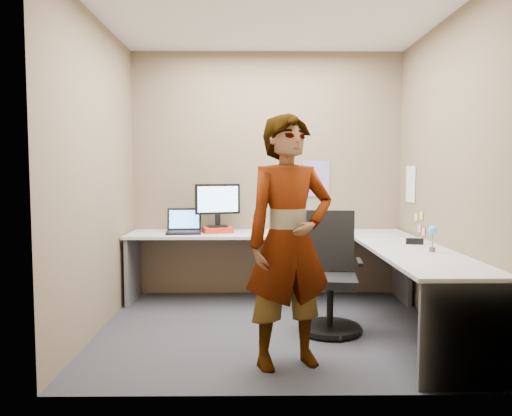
{
  "coord_description": "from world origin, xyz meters",
  "views": [
    {
      "loc": [
        -0.18,
        -4.29,
        1.4
      ],
      "look_at": [
        -0.13,
        0.25,
        1.05
      ],
      "focal_mm": 35.0,
      "sensor_mm": 36.0,
      "label": 1
    }
  ],
  "objects_px": {
    "desk": "(316,255)",
    "monitor": "(218,202)",
    "office_chair": "(330,283)",
    "person": "(289,241)"
  },
  "relations": [
    {
      "from": "office_chair",
      "to": "monitor",
      "type": "bearing_deg",
      "value": 142.27
    },
    {
      "from": "monitor",
      "to": "office_chair",
      "type": "relative_size",
      "value": 0.47
    },
    {
      "from": "monitor",
      "to": "office_chair",
      "type": "distance_m",
      "value": 1.61
    },
    {
      "from": "monitor",
      "to": "office_chair",
      "type": "height_order",
      "value": "monitor"
    },
    {
      "from": "person",
      "to": "monitor",
      "type": "bearing_deg",
      "value": 89.37
    },
    {
      "from": "monitor",
      "to": "person",
      "type": "distance_m",
      "value": 1.93
    },
    {
      "from": "desk",
      "to": "office_chair",
      "type": "relative_size",
      "value": 2.92
    },
    {
      "from": "desk",
      "to": "office_chair",
      "type": "bearing_deg",
      "value": -80.57
    },
    {
      "from": "office_chair",
      "to": "desk",
      "type": "bearing_deg",
      "value": 106.75
    },
    {
      "from": "desk",
      "to": "monitor",
      "type": "xyz_separation_m",
      "value": [
        -0.97,
        0.62,
        0.47
      ]
    }
  ]
}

